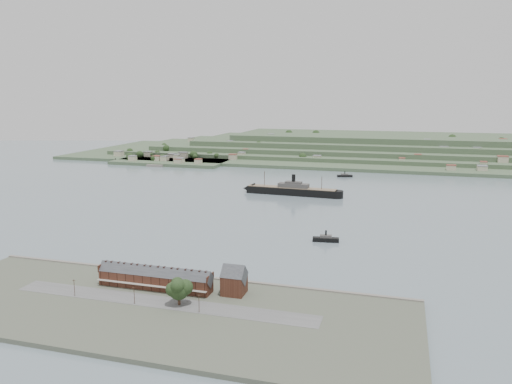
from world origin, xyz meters
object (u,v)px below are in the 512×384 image
(fig_tree, at_px, (179,289))
(steamship, at_px, (289,190))
(tugboat, at_px, (326,239))
(gabled_building, at_px, (234,281))
(terrace_row, at_px, (155,278))

(fig_tree, bearing_deg, steamship, 92.17)
(tugboat, bearing_deg, fig_tree, -110.88)
(gabled_building, height_order, fig_tree, gabled_building)
(terrace_row, bearing_deg, fig_tree, -37.42)
(terrace_row, bearing_deg, tugboat, 58.24)
(gabled_building, height_order, steamship, steamship)
(terrace_row, xyz_separation_m, fig_tree, (19.07, -14.59, 2.71))
(steamship, distance_m, fig_tree, 258.17)
(tugboat, xyz_separation_m, fig_tree, (-45.13, -118.28, 7.76))
(gabled_building, distance_m, tugboat, 103.39)
(tugboat, bearing_deg, gabled_building, -104.99)
(tugboat, distance_m, fig_tree, 126.84)
(gabled_building, height_order, tugboat, gabled_building)
(tugboat, bearing_deg, steamship, 111.46)
(steamship, relative_size, tugboat, 5.71)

